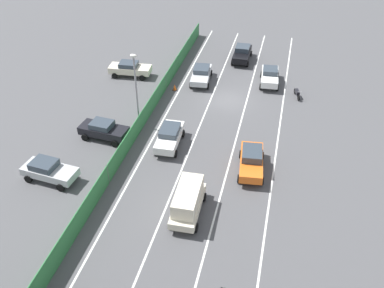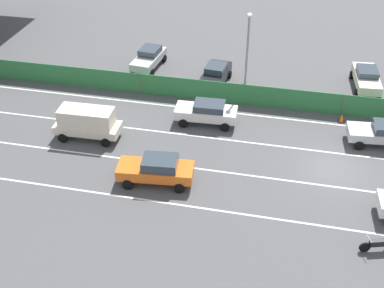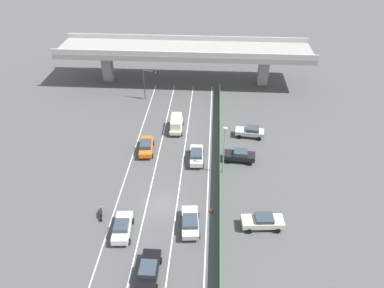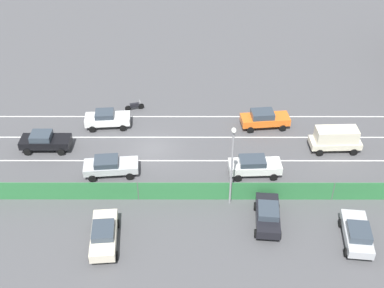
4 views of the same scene
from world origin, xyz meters
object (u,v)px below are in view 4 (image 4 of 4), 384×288
at_px(parked_sedan_cream, 104,234).
at_px(parked_sedan_dark, 268,215).
at_px(car_sedan_black, 45,141).
at_px(traffic_cone, 139,188).
at_px(car_taxi_orange, 264,118).
at_px(car_sedan_white, 107,118).
at_px(street_lamp, 232,160).
at_px(car_hatchback_white, 254,165).
at_px(car_van_cream, 336,138).
at_px(car_sedan_silver, 110,166).
at_px(parked_wagon_silver, 357,233).
at_px(motorcycle, 135,106).

bearing_deg(parked_sedan_cream, parked_sedan_dark, 99.54).
height_order(car_sedan_black, traffic_cone, car_sedan_black).
height_order(car_taxi_orange, traffic_cone, car_taxi_orange).
height_order(car_sedan_white, street_lamp, street_lamp).
distance_m(parked_sedan_cream, parked_sedan_dark, 12.00).
height_order(car_hatchback_white, traffic_cone, car_hatchback_white).
height_order(car_hatchback_white, car_van_cream, car_van_cream).
height_order(car_sedan_silver, parked_sedan_dark, parked_sedan_dark).
height_order(car_taxi_orange, parked_wagon_silver, car_taxi_orange).
xyz_separation_m(car_van_cream, car_sedan_silver, (3.47, -19.62, -0.37)).
bearing_deg(parked_sedan_dark, parked_wagon_silver, 72.94).
distance_m(car_hatchback_white, car_taxi_orange, 7.39).
distance_m(parked_sedan_cream, traffic_cone, 6.00).
xyz_separation_m(car_taxi_orange, street_lamp, (10.75, -3.91, 3.33)).
height_order(parked_wagon_silver, traffic_cone, parked_wagon_silver).
bearing_deg(car_taxi_orange, parked_sedan_cream, -41.08).
bearing_deg(car_sedan_silver, parked_sedan_cream, 4.53).
height_order(parked_sedan_dark, traffic_cone, parked_sedan_dark).
relative_size(car_hatchback_white, car_taxi_orange, 0.94).
relative_size(car_sedan_silver, parked_sedan_cream, 1.00).
height_order(car_sedan_black, motorcycle, car_sedan_black).
bearing_deg(car_sedan_silver, car_taxi_orange, 117.49).
distance_m(car_van_cream, parked_sedan_dark, 11.80).
distance_m(car_taxi_orange, parked_sedan_cream, 19.94).
bearing_deg(car_sedan_white, car_hatchback_white, 61.41).
xyz_separation_m(car_sedan_silver, traffic_cone, (2.25, 2.57, -0.58)).
bearing_deg(street_lamp, car_hatchback_white, 147.88).
relative_size(car_sedan_black, car_taxi_orange, 0.93).
bearing_deg(car_van_cream, motorcycle, -109.93).
height_order(car_sedan_black, parked_sedan_cream, car_sedan_black).
relative_size(car_sedan_black, street_lamp, 0.63).
bearing_deg(motorcycle, street_lamp, 32.39).
distance_m(car_van_cream, motorcycle, 19.76).
xyz_separation_m(parked_sedan_dark, traffic_cone, (-3.65, -9.89, -0.62)).
distance_m(car_van_cream, street_lamp, 12.47).
bearing_deg(car_taxi_orange, car_sedan_black, -79.70).
distance_m(car_sedan_silver, parked_wagon_silver, 20.14).
relative_size(parked_sedan_dark, street_lamp, 0.62).
bearing_deg(car_sedan_black, street_lamp, 66.17).
bearing_deg(car_van_cream, parked_sedan_cream, -59.13).
bearing_deg(parked_sedan_cream, car_hatchback_white, 124.46).
bearing_deg(parked_sedan_cream, parked_wagon_silver, 90.35).
xyz_separation_m(car_sedan_black, parked_sedan_cream, (11.39, 6.92, -0.02)).
distance_m(car_sedan_black, car_sedan_silver, 7.20).
distance_m(car_hatchback_white, parked_wagon_silver, 10.11).
height_order(car_taxi_orange, parked_sedan_dark, car_taxi_orange).
bearing_deg(car_sedan_white, car_sedan_black, -53.86).
bearing_deg(car_van_cream, car_hatchback_white, -65.08).
bearing_deg(car_hatchback_white, car_taxi_orange, 166.85).
distance_m(car_taxi_orange, street_lamp, 11.92).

